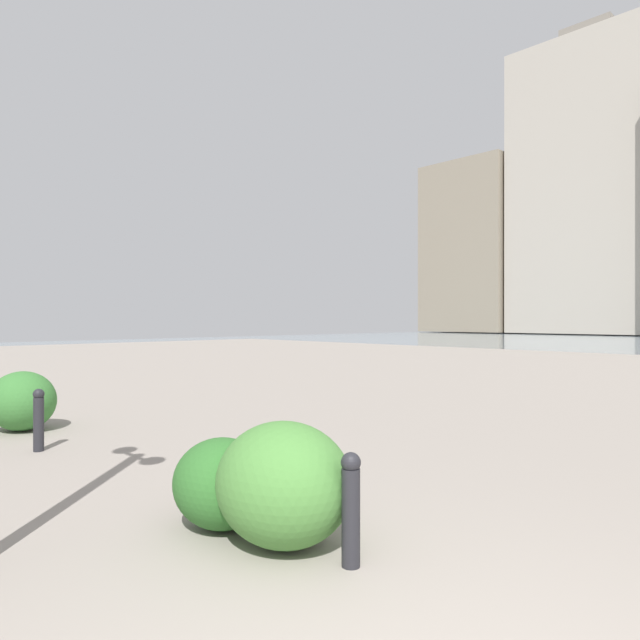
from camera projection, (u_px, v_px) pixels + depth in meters
name	position (u px, v px, depth m)	size (l,w,h in m)	color
building_annex	(590.00, 189.00, 64.52)	(15.75, 10.36, 35.37)	#B2A899
building_highrise	(484.00, 250.00, 75.43)	(11.72, 13.71, 21.90)	gray
bollard_near	(351.00, 507.00, 3.57)	(0.13, 0.13, 0.73)	#232328
bollard_mid	(39.00, 419.00, 6.70)	(0.13, 0.13, 0.75)	#232328
shrub_low	(284.00, 484.00, 3.91)	(1.02, 0.92, 0.86)	#477F38
shrub_wide	(22.00, 401.00, 7.94)	(0.99, 0.89, 0.84)	#387533
shrub_tall	(222.00, 483.00, 4.24)	(0.80, 0.72, 0.68)	#2D6628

